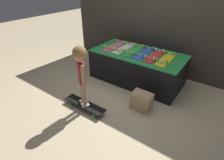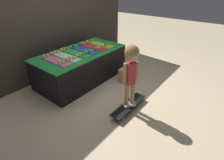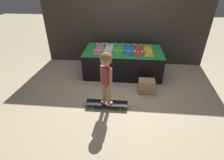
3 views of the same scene
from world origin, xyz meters
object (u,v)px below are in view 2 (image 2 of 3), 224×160
skateboard_on_floor (129,106)px  child (131,65)px  skateboard_green_on_rack (75,52)px  skateboard_pink_on_rack (56,60)px  skateboard_blue_on_rack (84,49)px  skateboard_red_on_rack (92,46)px  storage_box (127,74)px  skateboard_white_on_rack (66,56)px  skateboard_yellow_on_rack (100,44)px

skateboard_on_floor → child: bearing=90.0°
skateboard_green_on_rack → child: bearing=-95.4°
skateboard_pink_on_rack → skateboard_blue_on_rack: size_ratio=1.00×
skateboard_on_floor → skateboard_blue_on_rack: bearing=75.2°
skateboard_on_floor → skateboard_pink_on_rack: bearing=103.9°
skateboard_red_on_rack → skateboard_pink_on_rack: bearing=-179.9°
child → skateboard_on_floor: bearing=-57.6°
skateboard_pink_on_rack → storage_box: 1.48m
skateboard_blue_on_rack → skateboard_white_on_rack: bearing=-179.8°
skateboard_green_on_rack → child: size_ratio=0.68×
skateboard_white_on_rack → skateboard_yellow_on_rack: (0.94, -0.03, 0.00)m
skateboard_green_on_rack → skateboard_blue_on_rack: same height
skateboard_blue_on_rack → skateboard_on_floor: (-0.37, -1.39, -0.57)m
skateboard_green_on_rack → skateboard_blue_on_rack: bearing=0.5°
skateboard_yellow_on_rack → skateboard_on_floor: size_ratio=0.88×
skateboard_blue_on_rack → skateboard_pink_on_rack: bearing=-178.6°
skateboard_red_on_rack → skateboard_yellow_on_rack: bearing=-4.3°
skateboard_on_floor → child: size_ratio=0.77×
skateboard_white_on_rack → skateboard_red_on_rack: 0.71m
skateboard_on_floor → storage_box: storage_box is taller
skateboard_white_on_rack → skateboard_on_floor: 1.51m
skateboard_white_on_rack → skateboard_red_on_rack: (0.71, -0.01, 0.00)m
skateboard_yellow_on_rack → child: 1.61m
skateboard_pink_on_rack → skateboard_blue_on_rack: bearing=1.4°
skateboard_red_on_rack → child: child is taller
child → skateboard_pink_on_rack: bearing=136.3°
skateboard_pink_on_rack → skateboard_green_on_rack: bearing=1.8°
skateboard_pink_on_rack → skateboard_white_on_rack: same height
skateboard_pink_on_rack → child: (0.34, -1.37, 0.16)m
skateboard_white_on_rack → skateboard_on_floor: bearing=-85.7°
skateboard_red_on_rack → skateboard_white_on_rack: bearing=178.9°
skateboard_green_on_rack → skateboard_white_on_rack: bearing=179.9°
skateboard_blue_on_rack → storage_box: size_ratio=2.07×
skateboard_pink_on_rack → skateboard_yellow_on_rack: size_ratio=1.00×
skateboard_pink_on_rack → skateboard_green_on_rack: size_ratio=1.00×
skateboard_pink_on_rack → skateboard_red_on_rack: 0.94m
skateboard_blue_on_rack → child: bearing=-104.8°
skateboard_pink_on_rack → skateboard_white_on_rack: bearing=3.7°
skateboard_pink_on_rack → child: child is taller
skateboard_white_on_rack → skateboard_blue_on_rack: size_ratio=1.00×
child → skateboard_blue_on_rack: bearing=107.5°
skateboard_on_floor → child: (0.00, 0.00, 0.74)m
skateboard_white_on_rack → storage_box: 1.31m
skateboard_yellow_on_rack → child: child is taller
skateboard_red_on_rack → skateboard_on_floor: (-0.60, -1.38, -0.57)m
skateboard_white_on_rack → skateboard_green_on_rack: 0.24m
skateboard_on_floor → child: child is taller
skateboard_white_on_rack → storage_box: size_ratio=2.07×
skateboard_red_on_rack → skateboard_blue_on_rack: bearing=176.4°
skateboard_pink_on_rack → skateboard_blue_on_rack: 0.71m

